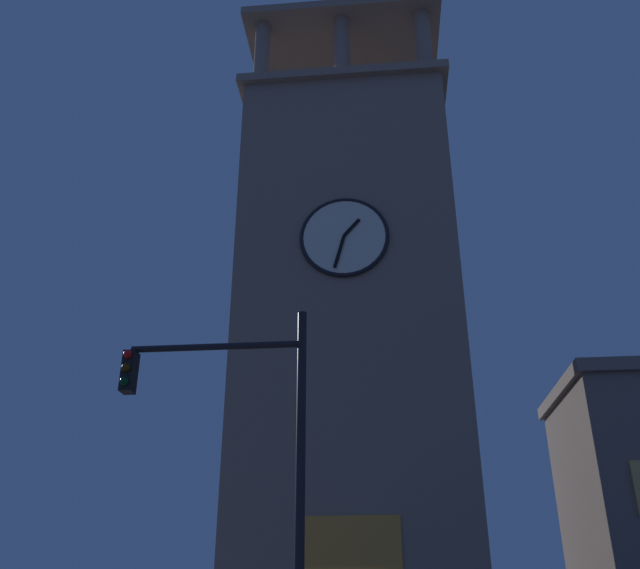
% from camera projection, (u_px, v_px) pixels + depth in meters
% --- Properties ---
extents(clocktower, '(9.08, 7.19, 29.17)m').
position_uv_depth(clocktower, '(351.00, 330.00, 27.47)').
color(clocktower, gray).
rests_on(clocktower, ground_plane).
extents(traffic_signal_near, '(3.28, 0.41, 6.21)m').
position_uv_depth(traffic_signal_near, '(243.00, 435.00, 11.34)').
color(traffic_signal_near, black).
rests_on(traffic_signal_near, ground_plane).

